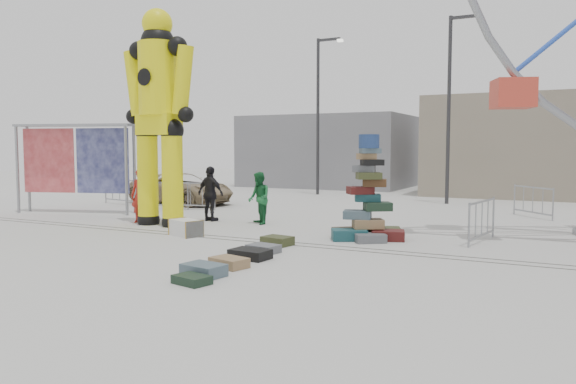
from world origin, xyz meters
The scene contains 26 objects.
ground centered at (0.00, 0.00, 0.00)m, with size 90.00×90.00×0.00m, color #9E9E99.
track_line_near centered at (0.00, 0.60, 0.00)m, with size 40.00×0.04×0.01m, color #47443F.
track_line_far centered at (0.00, 1.00, 0.00)m, with size 40.00×0.04×0.01m, color #47443F.
building_right centered at (7.00, 20.00, 2.50)m, with size 12.00×8.00×5.00m, color gray.
building_left centered at (-6.00, 22.00, 2.20)m, with size 10.00×8.00×4.40m, color gray.
lamp_post_right centered at (3.09, 13.00, 4.48)m, with size 1.41×0.25×8.00m.
lamp_post_left centered at (-3.91, 15.00, 4.48)m, with size 1.41×0.25×8.00m.
suitcase_tower centered at (2.97, 2.40, 0.77)m, with size 2.12×1.87×2.77m.
crash_test_dummy centered at (-3.65, 2.00, 3.61)m, with size 2.72×1.20×6.86m.
banner_scaffold centered at (-8.60, 3.23, 2.47)m, with size 4.58×2.02×3.29m.
steamer_trunk centered at (-1.67, 0.66, 0.22)m, with size 0.95×0.55×0.45m, color silver.
row_case_0 centered at (1.29, 0.46, 0.11)m, with size 0.71×0.54×0.22m, color #3B4120.
row_case_1 centered at (1.47, -0.57, 0.10)m, with size 0.70×0.52×0.19m, color slate.
row_case_2 centered at (1.56, -1.33, 0.11)m, with size 0.85×0.57×0.21m, color black.
row_case_3 centered at (1.63, -2.29, 0.10)m, with size 0.74×0.50×0.21m, color #96744C.
row_case_4 centered at (1.62, -3.16, 0.12)m, with size 0.79×0.55×0.24m, color #4C616D.
row_case_5 centered at (1.79, -3.76, 0.08)m, with size 0.65×0.45×0.16m, color #1B3121.
barricade_dummy_a centered at (-9.58, 6.48, 0.55)m, with size 2.00×0.10×1.10m, color gray, non-canonical shape.
barricade_dummy_b centered at (-6.58, 5.74, 0.55)m, with size 2.00×0.10×1.10m, color gray, non-canonical shape.
barricade_dummy_c centered at (-5.50, 6.03, 0.55)m, with size 2.00×0.10×1.10m, color gray, non-canonical shape.
barricade_wheel_front centered at (5.76, 3.23, 0.55)m, with size 2.00×0.10×1.10m, color gray, non-canonical shape.
barricade_wheel_back centered at (6.62, 9.45, 0.55)m, with size 2.00×0.10×1.10m, color gray, non-canonical shape.
pedestrian_red centered at (-4.65, 2.24, 0.88)m, with size 0.64×0.42×1.76m, color #AC2218.
pedestrian_green centered at (-1.04, 3.63, 0.83)m, with size 0.81×0.63×1.67m, color #18602F.
pedestrian_black centered at (-2.84, 3.57, 0.91)m, with size 1.06×0.44×1.82m, color black.
parked_suv centered at (-7.27, 7.79, 0.67)m, with size 2.22×4.81×1.34m, color #948160.
Camera 1 is at (7.73, -11.76, 2.41)m, focal length 35.00 mm.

